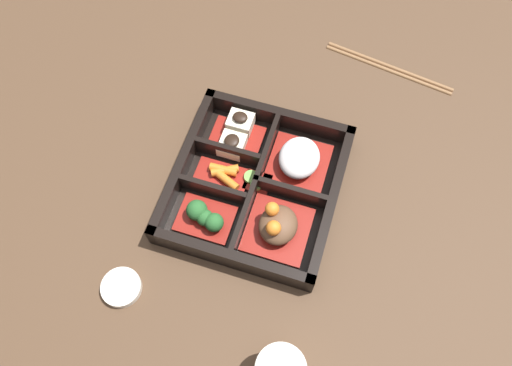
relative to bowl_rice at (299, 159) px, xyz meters
name	(u,v)px	position (x,y,z in m)	size (l,w,h in m)	color
ground_plane	(256,190)	(0.06, -0.05, -0.03)	(3.00, 3.00, 0.00)	#4C3523
bento_base	(256,189)	(0.06, -0.05, -0.02)	(0.26, 0.25, 0.01)	black
bento_rim	(254,183)	(0.06, -0.06, -0.01)	(0.26, 0.25, 0.04)	black
bowl_rice	(299,159)	(0.00, 0.00, 0.00)	(0.10, 0.09, 0.04)	maroon
bowl_stew	(277,225)	(0.12, 0.00, 0.00)	(0.10, 0.09, 0.05)	maroon
bowl_tofu	(237,134)	(-0.02, -0.11, -0.01)	(0.08, 0.08, 0.04)	maroon
bowl_carrots	(224,174)	(0.06, -0.11, -0.01)	(0.05, 0.08, 0.02)	maroon
bowl_greens	(205,217)	(0.13, -0.11, 0.00)	(0.06, 0.08, 0.04)	maroon
bowl_pickles	(255,181)	(0.05, -0.06, -0.01)	(0.04, 0.04, 0.01)	maroon
chopsticks	(389,67)	(-0.24, 0.10, -0.03)	(0.05, 0.23, 0.01)	brown
sauce_dish	(121,287)	(0.26, -0.19, -0.02)	(0.06, 0.06, 0.01)	beige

